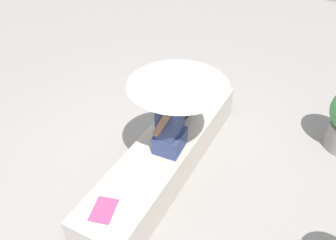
{
  "coord_description": "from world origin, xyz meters",
  "views": [
    {
      "loc": [
        -2.59,
        -1.41,
        3.07
      ],
      "look_at": [
        -0.04,
        -0.04,
        0.79
      ],
      "focal_mm": 37.58,
      "sensor_mm": 36.0,
      "label": 1
    }
  ],
  "objects_px": {
    "parasol": "(178,74)",
    "magazine": "(104,210)",
    "person_seated": "(170,120)",
    "tote_bag_canvas": "(180,108)",
    "handbag_black": "(194,92)"
  },
  "relations": [
    {
      "from": "person_seated",
      "to": "tote_bag_canvas",
      "type": "xyz_separation_m",
      "value": [
        0.53,
        0.15,
        -0.23
      ]
    },
    {
      "from": "handbag_black",
      "to": "tote_bag_canvas",
      "type": "height_order",
      "value": "tote_bag_canvas"
    },
    {
      "from": "handbag_black",
      "to": "person_seated",
      "type": "bearing_deg",
      "value": -170.97
    },
    {
      "from": "tote_bag_canvas",
      "to": "handbag_black",
      "type": "bearing_deg",
      "value": 0.38
    },
    {
      "from": "person_seated",
      "to": "parasol",
      "type": "relative_size",
      "value": 0.83
    },
    {
      "from": "person_seated",
      "to": "tote_bag_canvas",
      "type": "relative_size",
      "value": 2.73
    },
    {
      "from": "parasol",
      "to": "handbag_black",
      "type": "relative_size",
      "value": 3.67
    },
    {
      "from": "magazine",
      "to": "parasol",
      "type": "bearing_deg",
      "value": -27.47
    },
    {
      "from": "person_seated",
      "to": "magazine",
      "type": "relative_size",
      "value": 3.21
    },
    {
      "from": "handbag_black",
      "to": "tote_bag_canvas",
      "type": "distance_m",
      "value": 0.41
    },
    {
      "from": "person_seated",
      "to": "magazine",
      "type": "bearing_deg",
      "value": 172.17
    },
    {
      "from": "parasol",
      "to": "magazine",
      "type": "relative_size",
      "value": 3.89
    },
    {
      "from": "parasol",
      "to": "tote_bag_canvas",
      "type": "bearing_deg",
      "value": 23.46
    },
    {
      "from": "person_seated",
      "to": "handbag_black",
      "type": "bearing_deg",
      "value": 9.03
    },
    {
      "from": "tote_bag_canvas",
      "to": "magazine",
      "type": "distance_m",
      "value": 1.56
    }
  ]
}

